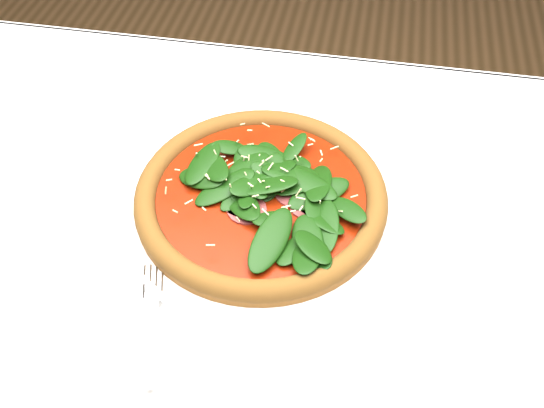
# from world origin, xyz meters

# --- Properties ---
(dining_table) EXTENTS (1.21, 0.81, 0.75)m
(dining_table) POSITION_xyz_m (0.00, 0.00, 0.65)
(dining_table) COLOR white
(dining_table) RESTS_ON ground
(plate) EXTENTS (0.37, 0.37, 0.02)m
(plate) POSITION_xyz_m (-0.03, 0.05, 0.76)
(plate) COLOR white
(plate) RESTS_ON dining_table
(pizza) EXTENTS (0.33, 0.33, 0.04)m
(pizza) POSITION_xyz_m (-0.03, 0.05, 0.78)
(pizza) COLOR #945D23
(pizza) RESTS_ON plate
(napkin) EXTENTS (0.15, 0.12, 0.01)m
(napkin) POSITION_xyz_m (-0.11, -0.16, 0.76)
(napkin) COLOR white
(napkin) RESTS_ON dining_table
(fork) EXTENTS (0.06, 0.15, 0.00)m
(fork) POSITION_xyz_m (-0.12, -0.13, 0.76)
(fork) COLOR silver
(fork) RESTS_ON napkin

